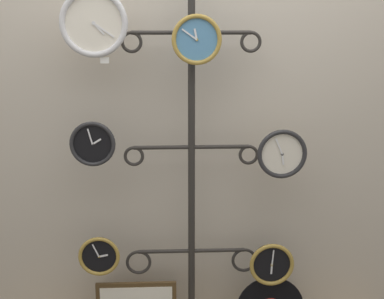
{
  "coord_description": "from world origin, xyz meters",
  "views": [
    {
      "loc": [
        -0.12,
        -2.18,
        1.72
      ],
      "look_at": [
        0.0,
        0.36,
        1.1
      ],
      "focal_mm": 50.0,
      "sensor_mm": 36.0,
      "label": 1
    }
  ],
  "objects_px": {
    "display_stand": "(192,223)",
    "clock_bottom_right": "(272,264)",
    "clock_top_center": "(197,40)",
    "clock_middle_left": "(93,144)",
    "clock_top_left": "(94,23)",
    "clock_bottom_left": "(99,256)",
    "clock_middle_right": "(282,154)"
  },
  "relations": [
    {
      "from": "display_stand",
      "to": "clock_bottom_right",
      "type": "distance_m",
      "value": 0.46
    },
    {
      "from": "clock_top_center",
      "to": "clock_middle_left",
      "type": "height_order",
      "value": "clock_top_center"
    },
    {
      "from": "display_stand",
      "to": "clock_top_center",
      "type": "bearing_deg",
      "value": -78.38
    },
    {
      "from": "clock_top_left",
      "to": "clock_top_center",
      "type": "relative_size",
      "value": 1.35
    },
    {
      "from": "clock_bottom_right",
      "to": "clock_top_center",
      "type": "bearing_deg",
      "value": 178.4
    },
    {
      "from": "display_stand",
      "to": "clock_bottom_left",
      "type": "bearing_deg",
      "value": -169.75
    },
    {
      "from": "display_stand",
      "to": "clock_middle_right",
      "type": "height_order",
      "value": "display_stand"
    },
    {
      "from": "display_stand",
      "to": "clock_bottom_left",
      "type": "height_order",
      "value": "display_stand"
    },
    {
      "from": "display_stand",
      "to": "clock_bottom_right",
      "type": "relative_size",
      "value": 8.5
    },
    {
      "from": "clock_top_center",
      "to": "clock_bottom_left",
      "type": "height_order",
      "value": "clock_top_center"
    },
    {
      "from": "clock_middle_left",
      "to": "display_stand",
      "type": "bearing_deg",
      "value": 9.12
    },
    {
      "from": "clock_top_center",
      "to": "clock_middle_right",
      "type": "distance_m",
      "value": 0.69
    },
    {
      "from": "clock_top_left",
      "to": "clock_bottom_right",
      "type": "relative_size",
      "value": 1.36
    },
    {
      "from": "clock_middle_left",
      "to": "clock_middle_right",
      "type": "height_order",
      "value": "clock_middle_left"
    },
    {
      "from": "clock_top_left",
      "to": "clock_bottom_left",
      "type": "bearing_deg",
      "value": -169.37
    },
    {
      "from": "clock_top_left",
      "to": "clock_middle_left",
      "type": "xyz_separation_m",
      "value": [
        -0.03,
        0.0,
        -0.56
      ]
    },
    {
      "from": "display_stand",
      "to": "clock_top_center",
      "type": "relative_size",
      "value": 8.41
    },
    {
      "from": "clock_top_left",
      "to": "clock_bottom_right",
      "type": "xyz_separation_m",
      "value": [
        0.85,
        -0.02,
        -1.2
      ]
    },
    {
      "from": "clock_top_center",
      "to": "clock_bottom_left",
      "type": "relative_size",
      "value": 1.11
    },
    {
      "from": "clock_top_center",
      "to": "clock_bottom_right",
      "type": "xyz_separation_m",
      "value": [
        0.38,
        -0.01,
        -1.12
      ]
    },
    {
      "from": "clock_middle_right",
      "to": "clock_bottom_left",
      "type": "bearing_deg",
      "value": -179.56
    },
    {
      "from": "clock_top_left",
      "to": "clock_bottom_left",
      "type": "relative_size",
      "value": 1.5
    },
    {
      "from": "display_stand",
      "to": "clock_top_left",
      "type": "relative_size",
      "value": 6.25
    },
    {
      "from": "clock_top_center",
      "to": "clock_middle_left",
      "type": "relative_size",
      "value": 1.05
    },
    {
      "from": "clock_top_center",
      "to": "clock_bottom_left",
      "type": "xyz_separation_m",
      "value": [
        -0.49,
        0.01,
        -1.07
      ]
    },
    {
      "from": "clock_bottom_left",
      "to": "clock_bottom_right",
      "type": "height_order",
      "value": "clock_bottom_left"
    },
    {
      "from": "clock_middle_right",
      "to": "clock_bottom_left",
      "type": "xyz_separation_m",
      "value": [
        -0.91,
        -0.01,
        -0.52
      ]
    },
    {
      "from": "display_stand",
      "to": "clock_middle_left",
      "type": "relative_size",
      "value": 8.85
    },
    {
      "from": "clock_top_left",
      "to": "clock_middle_left",
      "type": "relative_size",
      "value": 1.42
    },
    {
      "from": "clock_middle_right",
      "to": "clock_bottom_right",
      "type": "height_order",
      "value": "clock_middle_right"
    },
    {
      "from": "clock_top_left",
      "to": "clock_middle_right",
      "type": "relative_size",
      "value": 1.27
    },
    {
      "from": "clock_middle_left",
      "to": "clock_bottom_right",
      "type": "relative_size",
      "value": 0.96
    }
  ]
}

